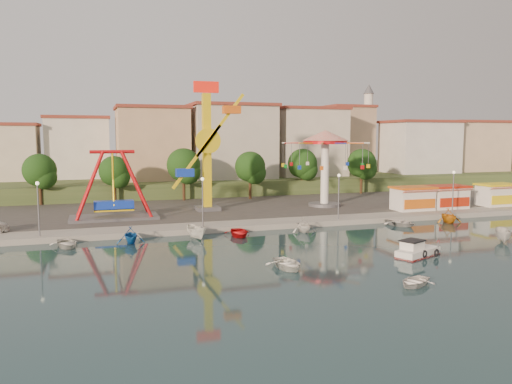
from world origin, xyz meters
name	(u,v)px	position (x,y,z in m)	size (l,w,h in m)	color
ground	(325,254)	(0.00, 0.00, 0.00)	(200.00, 200.00, 0.00)	#132B35
quay_deck	(191,185)	(0.00, 62.00, 0.30)	(200.00, 100.00, 0.60)	#9E998E
asphalt_pad	(233,203)	(0.00, 30.00, 0.60)	(90.00, 28.00, 0.01)	#4C4944
hill_terrace	(186,178)	(0.00, 67.00, 1.50)	(200.00, 60.00, 3.00)	#384C26
pirate_ship_ride	(113,186)	(-16.73, 21.52, 4.39)	(10.00, 5.00, 8.00)	#59595E
kamikaze_tower	(210,149)	(-4.57, 24.44, 8.50)	(6.41, 3.10, 16.50)	#59595E
wave_swinger	(325,151)	(11.34, 23.54, 8.20)	(11.60, 11.60, 10.40)	#59595E
booth_left	(413,198)	(20.58, 16.49, 2.16)	(5.40, 3.78, 3.08)	white
booth_mid	(447,197)	(25.99, 16.49, 2.16)	(5.40, 3.78, 3.08)	white
booth_right	(497,194)	(34.31, 16.49, 2.16)	(5.40, 3.78, 3.08)	white
lamp_post_0	(39,210)	(-24.00, 13.00, 3.10)	(0.14, 0.14, 5.00)	#59595E
lamp_post_1	(203,203)	(-8.00, 13.00, 3.10)	(0.14, 0.14, 5.00)	#59595E
lamp_post_2	(339,198)	(8.00, 13.00, 3.10)	(0.14, 0.14, 5.00)	#59595E
lamp_post_3	(453,193)	(24.00, 13.00, 3.10)	(0.14, 0.14, 5.00)	#59595E
tree_0	(39,170)	(-26.00, 36.98, 5.47)	(4.60, 4.60, 7.19)	#382314
tree_1	(114,171)	(-16.00, 36.24, 5.20)	(4.35, 4.35, 6.80)	#382314
tree_2	(184,165)	(-6.00, 35.81, 5.92)	(5.02, 5.02, 7.85)	#382314
tree_3	(250,167)	(4.00, 34.36, 5.55)	(4.68, 4.68, 7.32)	#382314
tree_4	(302,163)	(14.00, 37.35, 5.75)	(4.86, 4.86, 7.60)	#382314
tree_5	(362,163)	(24.00, 35.54, 5.71)	(4.83, 4.83, 7.54)	#382314
building_1	(77,154)	(-21.33, 51.38, 7.32)	(12.33, 9.01, 8.63)	silver
building_2	(155,145)	(-8.19, 51.96, 8.62)	(11.95, 9.28, 11.23)	tan
building_3	(235,151)	(5.60, 48.80, 7.60)	(12.59, 10.50, 9.20)	beige
building_4	(296,150)	(19.07, 52.20, 7.62)	(10.75, 9.23, 9.24)	beige
building_5	(361,144)	(32.37, 50.33, 8.61)	(12.77, 10.96, 11.21)	tan
building_6	(416,142)	(44.15, 48.77, 9.18)	(8.23, 8.98, 12.36)	silver
building_7	(448,149)	(56.03, 53.70, 7.38)	(11.59, 10.93, 8.76)	beige
minaret	(368,125)	(36.00, 54.00, 12.55)	(2.80, 2.80, 18.00)	silver
cabin_motorboat	(417,252)	(6.98, -3.21, 0.42)	(4.72, 3.27, 1.56)	white
rowboat_a	(287,264)	(-4.94, -3.50, 0.39)	(2.68, 3.75, 0.78)	white
rowboat_b	(414,281)	(1.61, -10.34, 0.31)	(2.12, 2.96, 0.61)	white
skiff	(503,235)	(18.34, -1.05, 0.70)	(1.36, 3.62, 1.40)	silver
moored_boat_0	(66,243)	(-21.46, 9.80, 0.37)	(2.56, 3.59, 0.74)	silver
moored_boat_1	(131,235)	(-15.72, 9.80, 0.80)	(2.62, 3.04, 1.60)	#1353A6
moored_boat_2	(197,232)	(-9.33, 9.80, 0.69)	(1.34, 3.55, 1.37)	silver
moored_boat_3	(239,232)	(-4.97, 9.80, 0.39)	(2.68, 3.75, 0.78)	red
moored_boat_4	(303,225)	(2.19, 9.80, 0.80)	(2.62, 3.03, 1.60)	silver
moored_boat_6	(401,222)	(14.25, 9.80, 0.39)	(2.72, 3.81, 0.79)	silver
moored_boat_7	(449,215)	(20.84, 9.80, 0.87)	(2.85, 3.30, 1.74)	orange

